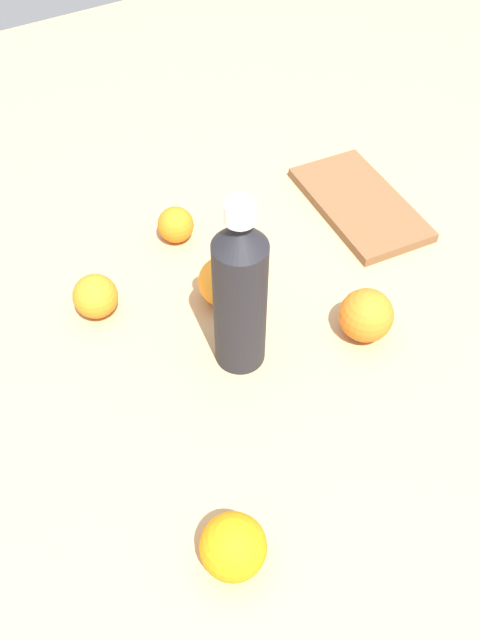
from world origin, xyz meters
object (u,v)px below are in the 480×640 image
Objects in this scene: orange_0 at (95,296)px; orange_3 at (176,225)px; orange_1 at (233,547)px; water_bottle at (240,293)px; orange_2 at (366,315)px; cutting_board at (359,204)px; orange_4 at (224,282)px.

orange_0 is 0.20m from orange_3.
orange_1 reaches higher than orange_0.
water_bottle is 3.53× the size of orange_2.
cutting_board is at bearing 143.30° from orange_2.
water_bottle is at bearing -7.66° from orange_3.
orange_2 is 0.30× the size of cutting_board.
orange_3 is 0.17m from orange_4.
orange_4 is (-0.37, 0.20, 0.00)m from orange_1.
orange_1 is 0.68m from cutting_board.
water_bottle is 3.57× the size of orange_4.
orange_3 is (-0.34, -0.15, -0.01)m from orange_2.
orange_3 is at bearing -156.56° from orange_2.
orange_2 is at bearing 119.69° from orange_1.
cutting_board is (0.10, 0.32, -0.02)m from orange_3.
orange_4 is at bearing -72.11° from cutting_board.
water_bottle is at bearing 147.56° from orange_1.
water_bottle is 0.30m from orange_3.
orange_3 is 0.23× the size of cutting_board.
water_bottle is 4.63× the size of orange_3.
orange_4 is 0.33m from cutting_board.
orange_4 is (0.08, 0.18, 0.01)m from orange_0.
cutting_board is at bearing 102.05° from orange_4.
orange_2 is 0.22m from orange_4.
water_bottle is 0.15m from orange_4.
orange_1 reaches higher than cutting_board.
orange_1 is at bearing -20.63° from orange_3.
cutting_board is (-0.18, 0.36, -0.13)m from water_bottle.
orange_1 is 0.98× the size of orange_4.
cutting_board is at bearing 129.75° from orange_1.
orange_3 is at bearing 115.50° from orange_0.
orange_2 is at bearing 40.92° from orange_4.
orange_0 is 0.88× the size of orange_1.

